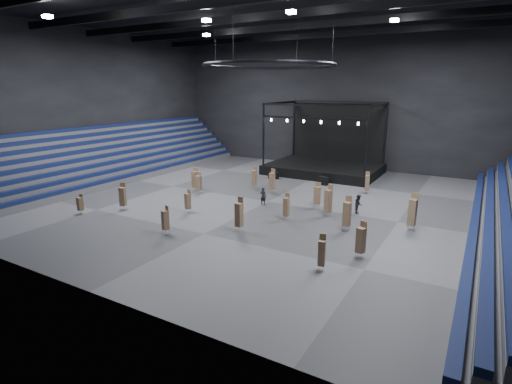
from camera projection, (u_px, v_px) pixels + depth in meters
The scene contains 32 objects.
floor at pixel (268, 201), 39.83m from camera, with size 50.00×50.00×0.00m, color #4B4B4E.
ceiling at pixel (270, 6), 35.24m from camera, with size 50.00×42.00×0.20m, color black.
wall_back at pixel (341, 102), 55.12m from camera, with size 50.00×0.20×18.00m, color black.
wall_front at pixel (71, 130), 19.95m from camera, with size 50.00×0.20×18.00m, color black.
wall_left at pixel (92, 104), 49.62m from camera, with size 0.20×42.00×18.00m, color black.
bleachers_left at pixel (109, 163), 50.48m from camera, with size 7.20×40.00×6.40m.
stage at pixel (326, 162), 53.05m from camera, with size 14.00×10.00×9.20m.
truss_ring at pixel (269, 65), 36.51m from camera, with size 12.30×12.30×5.15m.
roof_girders at pixel (270, 16), 35.44m from camera, with size 49.00×30.35×0.70m.
floodlights at pixel (246, 16), 32.24m from camera, with size 28.60×16.60×0.25m.
flight_case_left at pixel (274, 175), 49.71m from camera, with size 1.24×0.62×0.83m, color black.
flight_case_mid at pixel (323, 182), 46.46m from camera, with size 1.04×0.52×0.69m, color black.
flight_case_right at pixel (323, 180), 46.87m from camera, with size 1.30×0.65×0.87m, color black.
chair_stack_0 at pixel (286, 207), 33.98m from camera, with size 0.44×0.44×2.36m.
chair_stack_1 at pixel (254, 177), 44.67m from camera, with size 0.50×0.50×2.46m.
chair_stack_2 at pixel (328, 200), 34.91m from camera, with size 0.67×0.67×2.88m.
chair_stack_3 at pixel (413, 212), 31.39m from camera, with size 0.61×0.61×3.11m.
chair_stack_4 at pixel (195, 179), 43.55m from camera, with size 0.59×0.59×2.59m.
chair_stack_5 at pixel (80, 203), 35.67m from camera, with size 0.46×0.46×1.82m.
chair_stack_6 at pixel (199, 182), 42.58m from camera, with size 0.70×0.70×2.28m.
chair_stack_7 at pixel (361, 239), 26.31m from camera, with size 0.64×0.64×2.57m.
chair_stack_8 at pixel (239, 214), 31.24m from camera, with size 0.55×0.55×2.80m.
chair_stack_9 at pixel (165, 220), 30.72m from camera, with size 0.59×0.59×2.27m.
chair_stack_10 at pixel (272, 181), 42.67m from camera, with size 0.54×0.54×2.64m.
chair_stack_11 at pixel (317, 195), 37.29m from camera, with size 0.56×0.56×2.49m.
chair_stack_12 at pixel (322, 252), 24.55m from camera, with size 0.50×0.50×2.38m.
chair_stack_13 at pixel (367, 182), 42.51m from camera, with size 0.55×0.55×2.37m.
chair_stack_14 at pixel (188, 201), 36.08m from camera, with size 0.53×0.53×2.13m.
chair_stack_15 at pixel (123, 196), 36.79m from camera, with size 0.66×0.66×2.57m.
chair_stack_16 at pixel (347, 213), 31.28m from camera, with size 0.57×0.57×2.87m.
man_center at pixel (263, 196), 38.58m from camera, with size 0.62×0.41×1.70m, color black.
crew_member at pixel (359, 204), 35.85m from camera, with size 0.85×0.66×1.75m, color black.
Camera 1 is at (18.09, -33.75, 11.07)m, focal length 28.00 mm.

